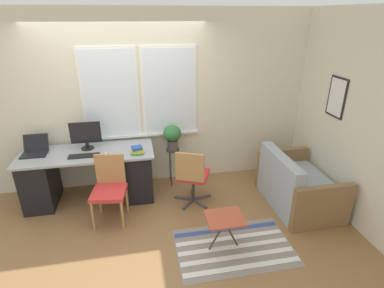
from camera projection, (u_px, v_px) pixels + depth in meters
name	position (u px, v px, depth m)	size (l,w,h in m)	color
ground_plane	(131.00, 208.00, 4.36)	(14.00, 14.00, 0.00)	olive
wall_back_with_window	(124.00, 103.00, 4.54)	(9.00, 0.12, 2.70)	beige
wall_right_with_picture	(329.00, 107.00, 4.33)	(0.08, 9.00, 2.70)	beige
desk	(90.00, 174.00, 4.42)	(1.88, 0.72, 0.78)	#9EA3A8
laptop	(35.00, 150.00, 4.22)	(0.34, 0.34, 0.24)	black
monitor	(86.00, 135.00, 4.30)	(0.43, 0.18, 0.41)	black
keyboard	(84.00, 156.00, 4.14)	(0.42, 0.13, 0.02)	black
mouse	(106.00, 153.00, 4.21)	(0.04, 0.07, 0.03)	silver
book_stack	(137.00, 150.00, 4.22)	(0.19, 0.18, 0.11)	green
desk_chair_wooden	(109.00, 187.00, 3.98)	(0.49, 0.50, 0.89)	#B2844C
office_chair_swivel	(192.00, 175.00, 4.28)	(0.57, 0.59, 0.89)	#47474C
couch_loveseat	(296.00, 187.00, 4.35)	(0.82, 1.23, 0.80)	#9EA8B2
plant_stand	(173.00, 155.00, 4.79)	(0.21, 0.21, 0.62)	#333338
potted_plant	(172.00, 135.00, 4.65)	(0.28, 0.28, 0.40)	#514C47
floor_rug_striped	(234.00, 247.00, 3.62)	(1.40, 0.89, 0.01)	gray
folding_stool	(225.00, 220.00, 3.45)	(0.44, 0.37, 0.45)	#B24C33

